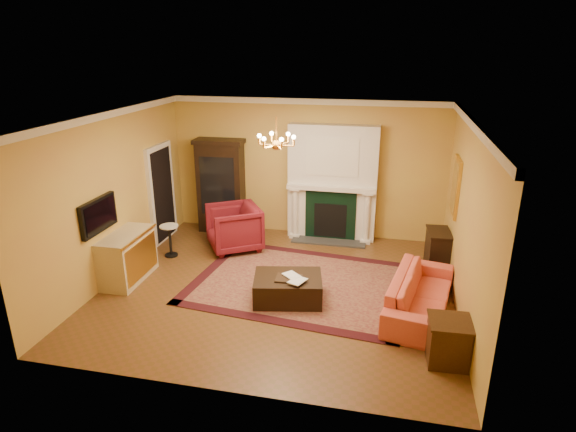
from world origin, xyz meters
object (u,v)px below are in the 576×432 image
(console_table, at_px, (437,251))
(coral_sofa, at_px, (421,288))
(pedestal_table, at_px, (170,238))
(end_table, at_px, (448,342))
(leather_ottoman, at_px, (288,288))
(wingback_armchair, at_px, (234,226))
(commode, at_px, (127,257))
(china_cabinet, at_px, (221,188))

(console_table, bearing_deg, coral_sofa, -106.85)
(pedestal_table, distance_m, console_table, 5.24)
(console_table, bearing_deg, pedestal_table, -178.50)
(coral_sofa, relative_size, console_table, 2.90)
(end_table, height_order, leather_ottoman, end_table)
(wingback_armchair, distance_m, commode, 2.26)
(pedestal_table, height_order, leather_ottoman, pedestal_table)
(commode, xyz_separation_m, end_table, (5.45, -1.29, -0.14))
(wingback_armchair, distance_m, pedestal_table, 1.31)
(coral_sofa, bearing_deg, end_table, -155.21)
(commode, distance_m, coral_sofa, 5.14)
(leather_ottoman, bearing_deg, wingback_armchair, 118.47)
(pedestal_table, relative_size, end_table, 1.10)
(pedestal_table, bearing_deg, china_cabinet, 71.77)
(commode, distance_m, leather_ottoman, 3.01)
(wingback_armchair, xyz_separation_m, pedestal_table, (-1.15, -0.62, -0.13))
(commode, bearing_deg, end_table, -14.08)
(wingback_armchair, relative_size, coral_sofa, 0.48)
(china_cabinet, height_order, end_table, china_cabinet)
(console_table, distance_m, leather_ottoman, 3.09)
(commode, bearing_deg, coral_sofa, -1.17)
(pedestal_table, distance_m, leather_ottoman, 2.98)
(commode, relative_size, console_table, 1.61)
(china_cabinet, bearing_deg, end_table, -42.82)
(commode, height_order, console_table, commode)
(commode, bearing_deg, china_cabinet, 72.38)
(commode, relative_size, end_table, 1.98)
(coral_sofa, xyz_separation_m, end_table, (0.31, -1.25, -0.12))
(wingback_armchair, height_order, console_table, wingback_armchair)
(wingback_armchair, height_order, commode, wingback_armchair)
(pedestal_table, bearing_deg, commode, -104.93)
(china_cabinet, distance_m, commode, 2.91)
(china_cabinet, xyz_separation_m, coral_sofa, (4.31, -2.77, -0.59))
(leather_ottoman, bearing_deg, pedestal_table, 143.91)
(coral_sofa, bearing_deg, china_cabinet, 67.97)
(wingback_armchair, height_order, coral_sofa, wingback_armchair)
(coral_sofa, height_order, leather_ottoman, coral_sofa)
(console_table, height_order, leather_ottoman, console_table)
(console_table, bearing_deg, end_table, -95.58)
(china_cabinet, xyz_separation_m, pedestal_table, (-0.53, -1.62, -0.63))
(china_cabinet, bearing_deg, coral_sofa, -34.51)
(wingback_armchair, distance_m, console_table, 4.07)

